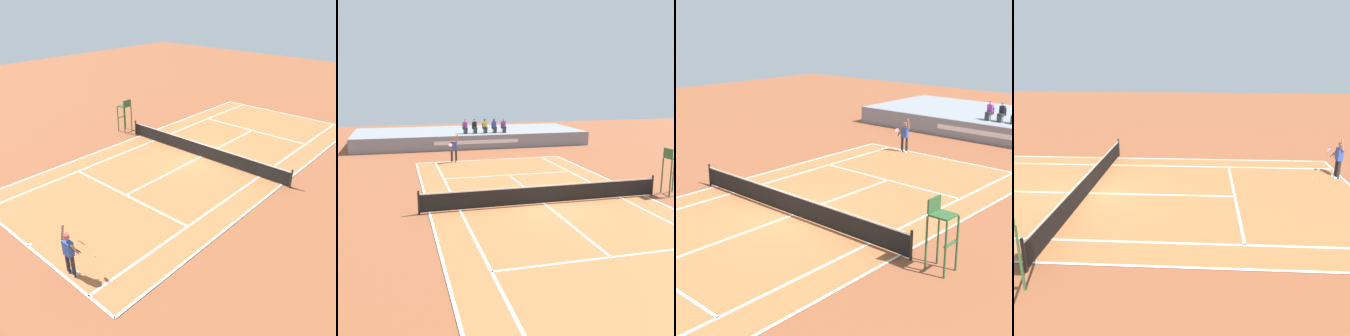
# 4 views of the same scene
# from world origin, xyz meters

# --- Properties ---
(ground_plane) EXTENTS (80.00, 80.00, 0.00)m
(ground_plane) POSITION_xyz_m (0.00, 0.00, 0.00)
(ground_plane) COLOR brown
(court) EXTENTS (11.08, 23.88, 0.03)m
(court) POSITION_xyz_m (0.00, 0.00, 0.01)
(court) COLOR #B76638
(court) RESTS_ON ground
(net) EXTENTS (11.98, 0.10, 1.07)m
(net) POSITION_xyz_m (0.00, 0.00, 0.52)
(net) COLOR black
(net) RESTS_ON ground
(barrier_wall) EXTENTS (21.27, 0.25, 1.26)m
(barrier_wall) POSITION_xyz_m (0.00, 16.95, 0.63)
(barrier_wall) COLOR gray
(barrier_wall) RESTS_ON ground
(spectator_seated_0) EXTENTS (0.44, 0.60, 1.26)m
(spectator_seated_0) POSITION_xyz_m (-0.76, 18.44, 1.87)
(spectator_seated_0) COLOR #474C56
(spectator_seated_0) RESTS_ON bleacher_platform
(spectator_seated_1) EXTENTS (0.44, 0.60, 1.26)m
(spectator_seated_1) POSITION_xyz_m (0.11, 18.44, 1.87)
(spectator_seated_1) COLOR #474C56
(spectator_seated_1) RESTS_ON bleacher_platform
(tennis_player) EXTENTS (0.76, 0.64, 2.08)m
(tennis_player) POSITION_xyz_m (-2.76, 11.60, 0.99)
(tennis_player) COLOR #232328
(tennis_player) RESTS_ON ground
(tennis_ball) EXTENTS (0.07, 0.07, 0.07)m
(tennis_ball) POSITION_xyz_m (-2.61, 10.41, 0.03)
(tennis_ball) COLOR #D1E533
(tennis_ball) RESTS_ON ground
(umpire_chair) EXTENTS (0.77, 0.77, 2.44)m
(umpire_chair) POSITION_xyz_m (7.02, 0.00, 1.56)
(umpire_chair) COLOR #2D562D
(umpire_chair) RESTS_ON ground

